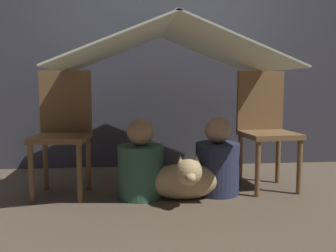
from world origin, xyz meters
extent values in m
plane|color=brown|center=(0.00, 0.00, 0.00)|extent=(8.80, 8.80, 0.00)
cube|color=#3D3D47|center=(0.00, 1.06, 1.25)|extent=(7.00, 0.05, 2.50)
cylinder|color=brown|center=(-0.90, 0.03, 0.19)|extent=(0.04, 0.04, 0.38)
cylinder|color=brown|center=(-0.59, 0.01, 0.19)|extent=(0.04, 0.04, 0.38)
cylinder|color=brown|center=(-0.88, 0.34, 0.19)|extent=(0.04, 0.04, 0.38)
cylinder|color=brown|center=(-0.57, 0.32, 0.19)|extent=(0.04, 0.04, 0.38)
cube|color=brown|center=(-0.74, 0.17, 0.40)|extent=(0.39, 0.39, 0.04)
cube|color=brown|center=(-0.72, 0.34, 0.64)|extent=(0.37, 0.06, 0.44)
cylinder|color=brown|center=(0.60, 0.01, 0.19)|extent=(0.04, 0.04, 0.38)
cylinder|color=brown|center=(0.90, 0.03, 0.19)|extent=(0.04, 0.04, 0.38)
cylinder|color=brown|center=(0.57, 0.32, 0.19)|extent=(0.04, 0.04, 0.38)
cylinder|color=brown|center=(0.88, 0.34, 0.19)|extent=(0.04, 0.04, 0.38)
cube|color=brown|center=(0.74, 0.17, 0.40)|extent=(0.40, 0.40, 0.04)
cube|color=brown|center=(0.72, 0.34, 0.64)|extent=(0.37, 0.06, 0.44)
cube|color=silver|center=(-0.37, 0.17, 1.01)|extent=(0.74, 1.18, 0.31)
cube|color=silver|center=(0.37, 0.17, 1.01)|extent=(0.74, 1.18, 0.31)
cube|color=silver|center=(0.00, 0.17, 1.16)|extent=(0.04, 1.18, 0.01)
cylinder|color=#38664C|center=(-0.20, 0.08, 0.18)|extent=(0.31, 0.31, 0.36)
sphere|color=tan|center=(-0.20, 0.08, 0.45)|extent=(0.18, 0.18, 0.18)
cylinder|color=#2D3351|center=(0.34, 0.11, 0.18)|extent=(0.31, 0.31, 0.36)
sphere|color=#D6A884|center=(0.34, 0.11, 0.45)|extent=(0.18, 0.18, 0.18)
ellipsoid|color=tan|center=(0.09, 0.01, 0.12)|extent=(0.47, 0.19, 0.24)
sphere|color=tan|center=(0.09, -0.17, 0.23)|extent=(0.17, 0.17, 0.17)
ellipsoid|color=tan|center=(0.09, -0.25, 0.21)|extent=(0.07, 0.09, 0.06)
cone|color=tan|center=(0.04, -0.17, 0.29)|extent=(0.06, 0.06, 0.08)
cone|color=tan|center=(0.14, -0.17, 0.29)|extent=(0.06, 0.06, 0.08)
camera|label=1|loc=(-0.27, -2.41, 0.77)|focal=40.00mm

